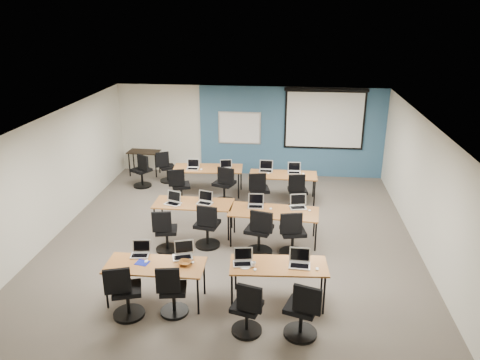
# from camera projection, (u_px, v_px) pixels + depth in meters

# --- Properties ---
(floor) EXTENTS (8.00, 9.00, 0.02)m
(floor) POSITION_uv_depth(u_px,v_px,m) (232.00, 241.00, 10.38)
(floor) COLOR #6B6354
(floor) RESTS_ON ground
(ceiling) EXTENTS (8.00, 9.00, 0.02)m
(ceiling) POSITION_uv_depth(u_px,v_px,m) (231.00, 121.00, 9.43)
(ceiling) COLOR white
(ceiling) RESTS_ON ground
(wall_back) EXTENTS (8.00, 0.04, 2.70)m
(wall_back) POSITION_uv_depth(u_px,v_px,m) (250.00, 131.00, 14.10)
(wall_back) COLOR beige
(wall_back) RESTS_ON ground
(wall_front) EXTENTS (8.00, 0.04, 2.70)m
(wall_front) POSITION_uv_depth(u_px,v_px,m) (187.00, 314.00, 5.71)
(wall_front) COLOR beige
(wall_front) RESTS_ON ground
(wall_left) EXTENTS (0.04, 9.00, 2.70)m
(wall_left) POSITION_uv_depth(u_px,v_px,m) (52.00, 177.00, 10.30)
(wall_left) COLOR beige
(wall_left) RESTS_ON ground
(wall_right) EXTENTS (0.04, 9.00, 2.70)m
(wall_right) POSITION_uv_depth(u_px,v_px,m) (426.00, 191.00, 9.51)
(wall_right) COLOR beige
(wall_right) RESTS_ON ground
(blue_accent_panel) EXTENTS (5.50, 0.04, 2.70)m
(blue_accent_panel) POSITION_uv_depth(u_px,v_px,m) (291.00, 132.00, 13.95)
(blue_accent_panel) COLOR #3D5977
(blue_accent_panel) RESTS_ON wall_back
(whiteboard) EXTENTS (1.28, 0.03, 0.98)m
(whiteboard) POSITION_uv_depth(u_px,v_px,m) (240.00, 128.00, 14.02)
(whiteboard) COLOR silver
(whiteboard) RESTS_ON wall_back
(projector_screen) EXTENTS (2.40, 0.10, 1.82)m
(projector_screen) POSITION_uv_depth(u_px,v_px,m) (325.00, 116.00, 13.61)
(projector_screen) COLOR black
(projector_screen) RESTS_ON wall_back
(training_table_front_left) EXTENTS (1.70, 0.71, 0.73)m
(training_table_front_left) POSITION_uv_depth(u_px,v_px,m) (155.00, 267.00, 8.02)
(training_table_front_left) COLOR brown
(training_table_front_left) RESTS_ON floor
(training_table_front_right) EXTENTS (1.67, 0.70, 0.73)m
(training_table_front_right) POSITION_uv_depth(u_px,v_px,m) (279.00, 267.00, 8.02)
(training_table_front_right) COLOR olive
(training_table_front_right) RESTS_ON floor
(training_table_mid_left) EXTENTS (1.77, 0.74, 0.73)m
(training_table_mid_left) POSITION_uv_depth(u_px,v_px,m) (194.00, 205.00, 10.53)
(training_table_mid_left) COLOR #926035
(training_table_mid_left) RESTS_ON floor
(training_table_mid_right) EXTENTS (1.92, 0.80, 0.73)m
(training_table_mid_right) POSITION_uv_depth(u_px,v_px,m) (274.00, 213.00, 10.11)
(training_table_mid_right) COLOR #995D28
(training_table_mid_right) RESTS_ON floor
(training_table_back_left) EXTENTS (1.88, 0.78, 0.73)m
(training_table_back_left) POSITION_uv_depth(u_px,v_px,m) (208.00, 169.00, 12.80)
(training_table_back_left) COLOR #8F613D
(training_table_back_left) RESTS_ON floor
(training_table_back_right) EXTENTS (1.77, 0.74, 0.73)m
(training_table_back_right) POSITION_uv_depth(u_px,v_px,m) (283.00, 176.00, 12.31)
(training_table_back_right) COLOR #A86333
(training_table_back_right) RESTS_ON floor
(laptop_0) EXTENTS (0.32, 0.27, 0.24)m
(laptop_0) POSITION_uv_depth(u_px,v_px,m) (141.00, 252.00, 8.30)
(laptop_0) COLOR silver
(laptop_0) RESTS_ON training_table_front_left
(mouse_0) EXTENTS (0.09, 0.11, 0.04)m
(mouse_0) POSITION_uv_depth(u_px,v_px,m) (146.00, 261.00, 8.09)
(mouse_0) COLOR white
(mouse_0) RESTS_ON training_table_front_left
(task_chair_0) EXTENTS (0.54, 0.53, 1.01)m
(task_chair_0) POSITION_uv_depth(u_px,v_px,m) (125.00, 296.00, 7.68)
(task_chair_0) COLOR black
(task_chair_0) RESTS_ON floor
(laptop_1) EXTENTS (0.35, 0.30, 0.26)m
(laptop_1) POSITION_uv_depth(u_px,v_px,m) (183.00, 253.00, 8.25)
(laptop_1) COLOR #AFAEBB
(laptop_1) RESTS_ON training_table_front_left
(mouse_1) EXTENTS (0.06, 0.09, 0.03)m
(mouse_1) POSITION_uv_depth(u_px,v_px,m) (193.00, 262.00, 8.06)
(mouse_1) COLOR white
(mouse_1) RESTS_ON training_table_front_left
(task_chair_1) EXTENTS (0.48, 0.48, 0.97)m
(task_chair_1) POSITION_uv_depth(u_px,v_px,m) (172.00, 294.00, 7.76)
(task_chair_1) COLOR black
(task_chair_1) RESTS_ON floor
(laptop_2) EXTENTS (0.33, 0.28, 0.25)m
(laptop_2) POSITION_uv_depth(u_px,v_px,m) (243.00, 260.00, 8.03)
(laptop_2) COLOR #A8A9B1
(laptop_2) RESTS_ON training_table_front_right
(mouse_2) EXTENTS (0.06, 0.09, 0.03)m
(mouse_2) POSITION_uv_depth(u_px,v_px,m) (255.00, 269.00, 7.84)
(mouse_2) COLOR white
(mouse_2) RESTS_ON training_table_front_right
(task_chair_2) EXTENTS (0.50, 0.49, 0.97)m
(task_chair_2) POSITION_uv_depth(u_px,v_px,m) (247.00, 312.00, 7.29)
(task_chair_2) COLOR black
(task_chair_2) RESTS_ON floor
(laptop_3) EXTENTS (0.36, 0.30, 0.27)m
(laptop_3) POSITION_uv_depth(u_px,v_px,m) (300.00, 261.00, 7.98)
(laptop_3) COLOR #A7A7AC
(laptop_3) RESTS_ON training_table_front_right
(mouse_3) EXTENTS (0.09, 0.11, 0.03)m
(mouse_3) POSITION_uv_depth(u_px,v_px,m) (317.00, 269.00, 7.85)
(mouse_3) COLOR white
(mouse_3) RESTS_ON training_table_front_right
(task_chair_3) EXTENTS (0.55, 0.53, 1.01)m
(task_chair_3) POSITION_uv_depth(u_px,v_px,m) (302.00, 314.00, 7.22)
(task_chair_3) COLOR black
(task_chair_3) RESTS_ON floor
(laptop_4) EXTENTS (0.34, 0.29, 0.26)m
(laptop_4) POSITION_uv_depth(u_px,v_px,m) (173.00, 201.00, 10.47)
(laptop_4) COLOR #9D9DA8
(laptop_4) RESTS_ON training_table_mid_left
(mouse_4) EXTENTS (0.06, 0.09, 0.03)m
(mouse_4) POSITION_uv_depth(u_px,v_px,m) (179.00, 205.00, 10.36)
(mouse_4) COLOR white
(mouse_4) RESTS_ON training_table_mid_left
(task_chair_4) EXTENTS (0.49, 0.49, 0.97)m
(task_chair_4) POSITION_uv_depth(u_px,v_px,m) (166.00, 234.00, 9.79)
(task_chair_4) COLOR black
(task_chair_4) RESTS_ON floor
(laptop_5) EXTENTS (0.34, 0.29, 0.25)m
(laptop_5) POSITION_uv_depth(u_px,v_px,m) (205.00, 200.00, 10.50)
(laptop_5) COLOR silver
(laptop_5) RESTS_ON training_table_mid_left
(mouse_5) EXTENTS (0.06, 0.09, 0.03)m
(mouse_5) POSITION_uv_depth(u_px,v_px,m) (216.00, 208.00, 10.21)
(mouse_5) COLOR white
(mouse_5) RESTS_ON training_table_mid_left
(task_chair_5) EXTENTS (0.54, 0.54, 1.02)m
(task_chair_5) POSITION_uv_depth(u_px,v_px,m) (207.00, 229.00, 9.96)
(task_chair_5) COLOR black
(task_chair_5) RESTS_ON floor
(laptop_6) EXTENTS (0.34, 0.29, 0.26)m
(laptop_6) POSITION_uv_depth(u_px,v_px,m) (256.00, 203.00, 10.32)
(laptop_6) COLOR silver
(laptop_6) RESTS_ON training_table_mid_right
(mouse_6) EXTENTS (0.08, 0.11, 0.03)m
(mouse_6) POSITION_uv_depth(u_px,v_px,m) (271.00, 209.00, 10.18)
(mouse_6) COLOR white
(mouse_6) RESTS_ON training_table_mid_right
(task_chair_6) EXTENTS (0.58, 0.58, 1.05)m
(task_chair_6) POSITION_uv_depth(u_px,v_px,m) (259.00, 235.00, 9.66)
(task_chair_6) COLOR black
(task_chair_6) RESTS_ON floor
(laptop_7) EXTENTS (0.36, 0.31, 0.27)m
(laptop_7) POSITION_uv_depth(u_px,v_px,m) (298.00, 204.00, 10.27)
(laptop_7) COLOR #A9A9B6
(laptop_7) RESTS_ON training_table_mid_right
(mouse_7) EXTENTS (0.09, 0.11, 0.03)m
(mouse_7) POSITION_uv_depth(u_px,v_px,m) (310.00, 211.00, 10.09)
(mouse_7) COLOR white
(mouse_7) RESTS_ON training_table_mid_right
(task_chair_7) EXTENTS (0.55, 0.55, 1.03)m
(task_chair_7) POSITION_uv_depth(u_px,v_px,m) (292.00, 237.00, 9.62)
(task_chair_7) COLOR black
(task_chair_7) RESTS_ON floor
(laptop_8) EXTENTS (0.33, 0.28, 0.25)m
(laptop_8) POSITION_uv_depth(u_px,v_px,m) (193.00, 166.00, 12.71)
(laptop_8) COLOR silver
(laptop_8) RESTS_ON training_table_back_left
(mouse_8) EXTENTS (0.09, 0.12, 0.04)m
(mouse_8) POSITION_uv_depth(u_px,v_px,m) (201.00, 169.00, 12.63)
(mouse_8) COLOR white
(mouse_8) RESTS_ON training_table_back_left
(task_chair_8) EXTENTS (0.53, 0.51, 0.99)m
(task_chair_8) POSITION_uv_depth(u_px,v_px,m) (180.00, 189.00, 12.18)
(task_chair_8) COLOR black
(task_chair_8) RESTS_ON floor
(laptop_9) EXTENTS (0.32, 0.27, 0.25)m
(laptop_9) POSITION_uv_depth(u_px,v_px,m) (226.00, 167.00, 12.67)
(laptop_9) COLOR silver
(laptop_9) RESTS_ON training_table_back_left
(mouse_9) EXTENTS (0.08, 0.11, 0.04)m
(mouse_9) POSITION_uv_depth(u_px,v_px,m) (231.00, 172.00, 12.43)
(mouse_9) COLOR white
(mouse_9) RESTS_ON training_table_back_left
(task_chair_9) EXTENTS (0.58, 0.56, 1.03)m
(task_chair_9) POSITION_uv_depth(u_px,v_px,m) (225.00, 188.00, 12.22)
(task_chair_9) COLOR black
(task_chair_9) RESTS_ON floor
(laptop_10) EXTENTS (0.36, 0.30, 0.27)m
(laptop_10) POSITION_uv_depth(u_px,v_px,m) (266.00, 168.00, 12.54)
(laptop_10) COLOR #A4A4AD
(laptop_10) RESTS_ON training_table_back_right
(mouse_10) EXTENTS (0.07, 0.10, 0.03)m
(mouse_10) POSITION_uv_depth(u_px,v_px,m) (268.00, 173.00, 12.35)
(mouse_10) COLOR white
(mouse_10) RESTS_ON training_table_back_right
(task_chair_10) EXTENTS (0.53, 0.53, 1.01)m
(task_chair_10) POSITION_uv_depth(u_px,v_px,m) (259.00, 193.00, 11.88)
(task_chair_10) COLOR black
(task_chair_10) RESTS_ON floor
(laptop_11) EXTENTS (0.34, 0.29, 0.26)m
(laptop_11) POSITION_uv_depth(u_px,v_px,m) (294.00, 170.00, 12.42)
(laptop_11) COLOR #B0B0BA
(laptop_11) RESTS_ON training_table_back_right
(mouse_11) EXTENTS (0.09, 0.12, 0.04)m
(mouse_11) POSITION_uv_depth(u_px,v_px,m) (303.00, 174.00, 12.31)
(mouse_11) COLOR white
(mouse_11) RESTS_ON training_table_back_right
(task_chair_11) EXTENTS (0.51, 0.51, 0.99)m
(task_chair_11) POSITION_uv_depth(u_px,v_px,m) (297.00, 194.00, 11.84)
(task_chair_11) COLOR black
(task_chair_11) RESTS_ON floor
(blue_mousepad) EXTENTS (0.26, 0.23, 0.01)m
(blue_mousepad) POSITION_uv_depth(u_px,v_px,m) (142.00, 263.00, 8.05)
(blue_mousepad) COLOR #111C9C
(blue_mousepad) RESTS_ON training_table_front_left
(snack_bowl) EXTENTS (0.25, 0.25, 0.05)m
(snack_bowl) POSITION_uv_depth(u_px,v_px,m) (185.00, 263.00, 8.01)
(snack_bowl) COLOR brown
(snack_bowl) RESTS_ON training_table_front_left
(snack_plate) EXTENTS (0.20, 0.20, 0.01)m
(snack_plate) POSITION_uv_depth(u_px,v_px,m) (245.00, 266.00, 7.94)
(snack_plate) COLOR white
(snack_plate) RESTS_ON training_table_front_right
(coffee_cup) EXTENTS (0.09, 0.09, 0.06)m
(coffee_cup) POSITION_uv_depth(u_px,v_px,m) (253.00, 264.00, 7.92)
(coffee_cup) COLOR white
(coffee_cup) RESTS_ON snack_plate
(utility_table) EXTENTS (0.94, 0.52, 0.75)m
(utility_table) POSITION_uv_depth(u_px,v_px,m) (144.00, 154.00, 14.21)
(utility_table) COLOR black
(utility_table) RESTS_ON floor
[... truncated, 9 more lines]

